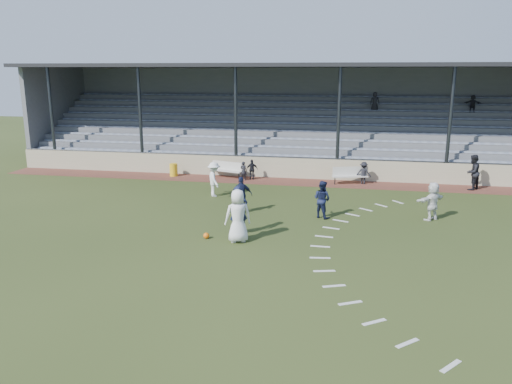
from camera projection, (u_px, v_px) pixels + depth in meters
ground at (243, 242)px, 18.53m from camera, size 90.00×90.00×0.00m
cinder_track at (283, 181)px, 28.54m from camera, size 34.00×2.00×0.02m
retaining_wall at (285, 168)px, 29.40m from camera, size 34.00×0.18×1.20m
bench_left at (227, 168)px, 29.40m from camera, size 2.03×1.03×0.95m
bench_right at (350, 174)px, 27.82m from camera, size 2.03×1.00×0.95m
trash_bin at (174, 170)px, 29.87m from camera, size 0.47×0.47×0.75m
football at (206, 236)px, 18.84m from camera, size 0.23×0.23×0.23m
player_white_lead at (238, 216)px, 18.30m from camera, size 1.14×0.97×1.99m
player_navy_lead at (239, 211)px, 19.14m from camera, size 0.82×0.70×1.89m
player_navy_mid at (322, 199)px, 21.37m from camera, size 1.00×0.93×1.63m
player_white_wing at (214, 179)px, 25.02m from camera, size 1.12×1.30×1.75m
player_navy_wing at (241, 195)px, 22.09m from camera, size 1.04×0.71×1.64m
player_white_back at (432, 201)px, 21.04m from camera, size 1.47×1.37×1.64m
official at (472, 172)px, 26.32m from camera, size 1.13×1.16×1.88m
sub_left_near at (244, 171)px, 28.71m from camera, size 0.45×0.35×1.09m
sub_left_far at (252, 170)px, 28.88m from camera, size 0.74×0.49×1.17m
sub_right at (364, 173)px, 27.77m from camera, size 0.86×0.58×1.24m
grandstand at (295, 131)px, 33.51m from camera, size 34.60×9.00×6.61m
penalty_arc at (356, 249)px, 17.76m from camera, size 3.89×14.63×0.01m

